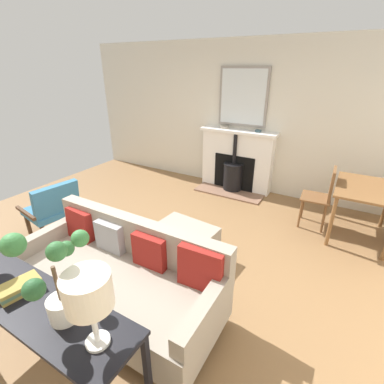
{
  "coord_description": "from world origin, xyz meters",
  "views": [
    {
      "loc": [
        2.13,
        2.04,
        2.21
      ],
      "look_at": [
        -0.71,
        0.39,
        0.72
      ],
      "focal_mm": 25.95,
      "sensor_mm": 36.0,
      "label": 1
    }
  ],
  "objects_px": {
    "mantel_bowl_near": "(225,127)",
    "sofa": "(120,277)",
    "potted_plant": "(51,278)",
    "dining_chair_near_fireplace": "(323,193)",
    "fireplace": "(236,164)",
    "table_lamp_far_end": "(88,293)",
    "mantel_bowl_far": "(258,131)",
    "book_stack": "(19,288)",
    "dining_table": "(366,195)",
    "armchair_accent": "(53,207)",
    "ottoman": "(185,239)",
    "console_table": "(35,309)"
  },
  "relations": [
    {
      "from": "mantel_bowl_near",
      "to": "dining_chair_near_fireplace",
      "type": "relative_size",
      "value": 0.17
    },
    {
      "from": "mantel_bowl_far",
      "to": "armchair_accent",
      "type": "height_order",
      "value": "mantel_bowl_far"
    },
    {
      "from": "dining_chair_near_fireplace",
      "to": "book_stack",
      "type": "bearing_deg",
      "value": -25.41
    },
    {
      "from": "mantel_bowl_far",
      "to": "book_stack",
      "type": "distance_m",
      "value": 4.17
    },
    {
      "from": "book_stack",
      "to": "dining_chair_near_fireplace",
      "type": "bearing_deg",
      "value": 154.59
    },
    {
      "from": "table_lamp_far_end",
      "to": "dining_chair_near_fireplace",
      "type": "relative_size",
      "value": 0.53
    },
    {
      "from": "dining_table",
      "to": "dining_chair_near_fireplace",
      "type": "height_order",
      "value": "dining_chair_near_fireplace"
    },
    {
      "from": "mantel_bowl_far",
      "to": "book_stack",
      "type": "xyz_separation_m",
      "value": [
        4.14,
        -0.35,
        -0.37
      ]
    },
    {
      "from": "dining_table",
      "to": "ottoman",
      "type": "bearing_deg",
      "value": -49.05
    },
    {
      "from": "armchair_accent",
      "to": "dining_chair_near_fireplace",
      "type": "bearing_deg",
      "value": 123.64
    },
    {
      "from": "potted_plant",
      "to": "dining_chair_near_fireplace",
      "type": "relative_size",
      "value": 0.68
    },
    {
      "from": "ottoman",
      "to": "dining_chair_near_fireplace",
      "type": "distance_m",
      "value": 2.12
    },
    {
      "from": "ottoman",
      "to": "armchair_accent",
      "type": "distance_m",
      "value": 1.89
    },
    {
      "from": "book_stack",
      "to": "dining_chair_near_fireplace",
      "type": "relative_size",
      "value": 0.32
    },
    {
      "from": "mantel_bowl_near",
      "to": "book_stack",
      "type": "height_order",
      "value": "mantel_bowl_near"
    },
    {
      "from": "ottoman",
      "to": "dining_chair_near_fireplace",
      "type": "xyz_separation_m",
      "value": [
        -1.61,
        1.35,
        0.3
      ]
    },
    {
      "from": "mantel_bowl_far",
      "to": "ottoman",
      "type": "xyz_separation_m",
      "value": [
        2.36,
        -0.09,
        -0.92
      ]
    },
    {
      "from": "mantel_bowl_near",
      "to": "armchair_accent",
      "type": "bearing_deg",
      "value": -23.75
    },
    {
      "from": "armchair_accent",
      "to": "console_table",
      "type": "relative_size",
      "value": 0.48
    },
    {
      "from": "mantel_bowl_near",
      "to": "potted_plant",
      "type": "distance_m",
      "value": 4.2
    },
    {
      "from": "fireplace",
      "to": "console_table",
      "type": "relative_size",
      "value": 0.84
    },
    {
      "from": "armchair_accent",
      "to": "dining_chair_near_fireplace",
      "type": "distance_m",
      "value": 3.8
    },
    {
      "from": "table_lamp_far_end",
      "to": "book_stack",
      "type": "bearing_deg",
      "value": -90.07
    },
    {
      "from": "book_stack",
      "to": "dining_table",
      "type": "bearing_deg",
      "value": 148.0
    },
    {
      "from": "mantel_bowl_near",
      "to": "dining_chair_near_fireplace",
      "type": "distance_m",
      "value": 2.14
    },
    {
      "from": "sofa",
      "to": "potted_plant",
      "type": "distance_m",
      "value": 1.1
    },
    {
      "from": "mantel_bowl_near",
      "to": "armchair_accent",
      "type": "relative_size",
      "value": 0.19
    },
    {
      "from": "fireplace",
      "to": "sofa",
      "type": "height_order",
      "value": "fireplace"
    },
    {
      "from": "table_lamp_far_end",
      "to": "book_stack",
      "type": "xyz_separation_m",
      "value": [
        -0.0,
        -0.77,
        -0.33
      ]
    },
    {
      "from": "console_table",
      "to": "potted_plant",
      "type": "distance_m",
      "value": 0.5
    },
    {
      "from": "fireplace",
      "to": "table_lamp_far_end",
      "type": "xyz_separation_m",
      "value": [
        4.1,
        0.79,
        0.62
      ]
    },
    {
      "from": "sofa",
      "to": "armchair_accent",
      "type": "height_order",
      "value": "sofa"
    },
    {
      "from": "fireplace",
      "to": "dining_table",
      "type": "height_order",
      "value": "fireplace"
    },
    {
      "from": "dining_table",
      "to": "mantel_bowl_far",
      "type": "bearing_deg",
      "value": -113.02
    },
    {
      "from": "dining_table",
      "to": "dining_chair_near_fireplace",
      "type": "bearing_deg",
      "value": -90.52
    },
    {
      "from": "ottoman",
      "to": "sofa",
      "type": "bearing_deg",
      "value": -6.84
    },
    {
      "from": "dining_chair_near_fireplace",
      "to": "fireplace",
      "type": "bearing_deg",
      "value": -113.61
    },
    {
      "from": "sofa",
      "to": "ottoman",
      "type": "relative_size",
      "value": 2.62
    },
    {
      "from": "mantel_bowl_near",
      "to": "sofa",
      "type": "relative_size",
      "value": 0.08
    },
    {
      "from": "fireplace",
      "to": "table_lamp_far_end",
      "type": "distance_m",
      "value": 4.22
    },
    {
      "from": "armchair_accent",
      "to": "ottoman",
      "type": "bearing_deg",
      "value": 105.14
    },
    {
      "from": "potted_plant",
      "to": "book_stack",
      "type": "xyz_separation_m",
      "value": [
        0.01,
        -0.44,
        -0.28
      ]
    },
    {
      "from": "console_table",
      "to": "book_stack",
      "type": "relative_size",
      "value": 5.78
    },
    {
      "from": "dining_chair_near_fireplace",
      "to": "mantel_bowl_far",
      "type": "bearing_deg",
      "value": -120.61
    },
    {
      "from": "ottoman",
      "to": "armchair_accent",
      "type": "relative_size",
      "value": 0.96
    },
    {
      "from": "dining_table",
      "to": "sofa",
      "type": "bearing_deg",
      "value": -37.14
    },
    {
      "from": "mantel_bowl_far",
      "to": "dining_table",
      "type": "xyz_separation_m",
      "value": [
        0.75,
        1.77,
        -0.53
      ]
    },
    {
      "from": "mantel_bowl_near",
      "to": "sofa",
      "type": "xyz_separation_m",
      "value": [
        3.36,
        0.44,
        -0.81
      ]
    },
    {
      "from": "sofa",
      "to": "table_lamp_far_end",
      "type": "xyz_separation_m",
      "value": [
        0.78,
        0.63,
        0.77
      ]
    },
    {
      "from": "fireplace",
      "to": "console_table",
      "type": "bearing_deg",
      "value": 2.11
    }
  ]
}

